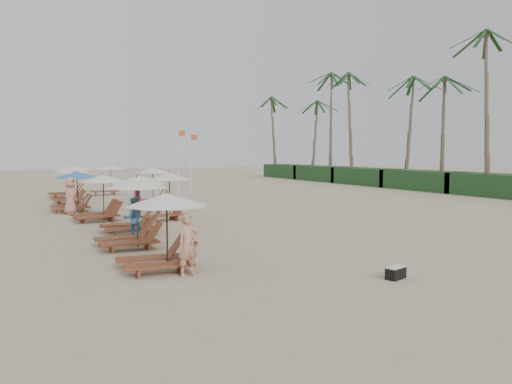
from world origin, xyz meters
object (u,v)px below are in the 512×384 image
beachgoer_far_b (70,196)px  inland_station_0 (166,191)px  lounger_station_1 (130,214)px  lounger_station_4 (73,191)px  lounger_station_6 (67,183)px  inland_station_1 (150,182)px  lounger_station_0 (160,229)px  beachgoer_near (188,245)px  lounger_station_2 (132,206)px  beachgoer_mid_a (134,218)px  beachgoer_far_a (137,196)px  inland_station_2 (108,177)px  flag_pole_near (179,158)px  lounger_station_5 (71,182)px  duffel_bag (396,273)px  lounger_station_3 (98,198)px

beachgoer_far_b → inland_station_0: bearing=-105.6°
lounger_station_1 → lounger_station_4: 11.79m
lounger_station_6 → inland_station_1: size_ratio=1.00×
lounger_station_0 → lounger_station_4: bearing=91.5°
inland_station_0 → beachgoer_near: bearing=-103.6°
lounger_station_2 → lounger_station_4: 8.91m
beachgoer_mid_a → beachgoer_far_a: size_ratio=0.94×
inland_station_2 → lounger_station_6: bearing=-160.7°
lounger_station_4 → beachgoer_mid_a: (0.89, -10.20, -0.32)m
beachgoer_far_a → lounger_station_4: bearing=-117.1°
lounger_station_2 → beachgoer_mid_a: size_ratio=1.72×
beachgoer_far_b → lounger_station_2: bearing=-134.7°
lounger_station_4 → inland_station_1: (4.76, 2.21, 0.25)m
lounger_station_2 → inland_station_2: size_ratio=0.93×
lounger_station_1 → flag_pole_near: (7.86, 19.19, 1.60)m
lounger_station_5 → flag_pole_near: bearing=19.0°
lounger_station_2 → inland_station_0: size_ratio=0.96×
lounger_station_4 → lounger_station_1: bearing=-88.0°
lounger_station_2 → inland_station_0: (2.28, 3.12, 0.27)m
lounger_station_6 → lounger_station_0: bearing=-90.7°
lounger_station_1 → flag_pole_near: 20.80m
beachgoer_far_b → flag_pole_near: bearing=-10.0°
inland_station_1 → beachgoer_far_a: (-1.72, -3.89, -0.53)m
inland_station_2 → beachgoer_near: inland_station_2 is taller
lounger_station_2 → beachgoer_far_a: size_ratio=1.62×
beachgoer_far_a → duffel_bag: beachgoer_far_a is taller
inland_station_1 → beachgoer_far_b: bearing=-145.5°
inland_station_0 → beachgoer_far_b: (-3.71, 4.46, -0.42)m
lounger_station_3 → beachgoer_far_a: size_ratio=1.62×
lounger_station_6 → beachgoer_far_b: size_ratio=1.48×
beachgoer_far_b → lounger_station_5: bearing=27.6°
beachgoer_far_a → beachgoer_far_b: bearing=-95.5°
beachgoer_mid_a → beachgoer_far_a: 8.79m
lounger_station_5 → inland_station_1: 4.98m
duffel_bag → inland_station_0: bearing=98.5°
beachgoer_near → beachgoer_mid_a: bearing=73.1°
inland_station_0 → lounger_station_6: bearing=100.5°
lounger_station_1 → lounger_station_3: bearing=88.7°
lounger_station_5 → lounger_station_0: bearing=-90.2°
lounger_station_3 → beachgoer_far_a: bearing=47.9°
lounger_station_4 → beachgoer_near: bearing=-87.0°
lounger_station_6 → beachgoer_mid_a: size_ratio=1.82×
inland_station_1 → beachgoer_far_b: (-5.04, -3.47, -0.40)m
lounger_station_6 → lounger_station_1: bearing=-90.8°
lounger_station_4 → inland_station_0: (3.44, -5.71, 0.27)m
lounger_station_4 → flag_pole_near: flag_pole_near is taller
beachgoer_far_a → duffel_bag: bearing=9.5°
lounger_station_6 → beachgoer_near: (0.15, -25.50, -0.20)m
duffel_bag → flag_pole_near: size_ratio=0.13×
lounger_station_2 → beachgoer_near: lounger_station_2 is taller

